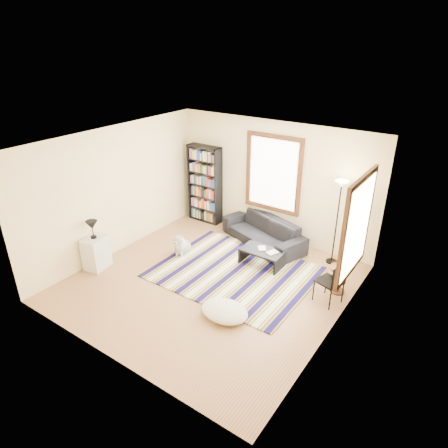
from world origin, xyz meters
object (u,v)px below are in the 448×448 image
Objects in this scene: floor_lamp at (336,223)px; side_table at (339,280)px; coffee_table at (262,257)px; floor_cushion at (224,311)px; folding_chair at (329,282)px; sofa at (263,231)px; bookshelf at (205,184)px; dog at (182,243)px; white_cabinet at (96,253)px.

floor_lamp reaches higher than side_table.
coffee_table is 1.69m from side_table.
floor_cushion is 1.98m from folding_chair.
folding_chair is (2.10, -1.30, 0.12)m from sofa.
bookshelf reaches higher than dog.
bookshelf is 3.57m from floor_lamp.
folding_chair is at bearing -14.61° from coffee_table.
dog is (-2.89, -1.57, -0.66)m from floor_lamp.
folding_chair reaches higher than coffee_table.
side_table is at bearing -63.24° from floor_lamp.
bookshelf is 3.70× the size of side_table.
floor_lamp is at bearing 26.44° from white_cabinet.
coffee_table is 0.48× the size of floor_lamp.
side_table is at bearing -15.98° from bookshelf.
floor_cushion is at bearing -106.86° from floor_lamp.
floor_lamp is 5.05m from white_cabinet.
bookshelf reaches higher than floor_cushion.
bookshelf reaches higher than side_table.
floor_cushion is 2.40m from dog.
dog is at bearing -160.03° from folding_chair.
bookshelf is at bearing 175.75° from folding_chair.
floor_cushion is 1.63× the size of side_table.
coffee_table is at bearing 179.18° from side_table.
floor_cushion is 1.62× the size of dog.
bookshelf is 3.30m from white_cabinet.
floor_lamp is 3.35m from dog.
floor_cushion is (0.33, -1.87, -0.07)m from coffee_table.
floor_lamp is at bearing 39.22° from coffee_table.
sofa is 2.36× the size of coffee_table.
floor_lamp is at bearing -2.73° from bookshelf.
coffee_table is 3.49m from white_cabinet.
coffee_table is 1.71m from floor_lamp.
sofa is 2.86m from floor_cushion.
sofa is 2.05m from bookshelf.
floor_lamp is 2.66× the size of white_cabinet.
coffee_table is at bearing -43.07° from sofa.
dog reaches higher than side_table.
floor_cushion is (2.70, -3.01, -0.89)m from bookshelf.
floor_cushion is (0.79, -2.74, -0.20)m from sofa.
bookshelf is 2.00m from dog.
folding_chair reaches higher than floor_cushion.
folding_chair is at bearing -12.93° from sofa.
side_table is at bearing 99.99° from folding_chair.
folding_chair is (1.64, -0.43, 0.25)m from coffee_table.
white_cabinet is at bearing -143.74° from coffee_table.
side_table is at bearing 53.61° from floor_cushion.
white_cabinet is (-0.44, -3.20, -0.65)m from bookshelf.
side_table is 1.00× the size of dog.
folding_chair is at bearing 9.46° from white_cabinet.
side_table is (1.69, -0.02, 0.09)m from coffee_table.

